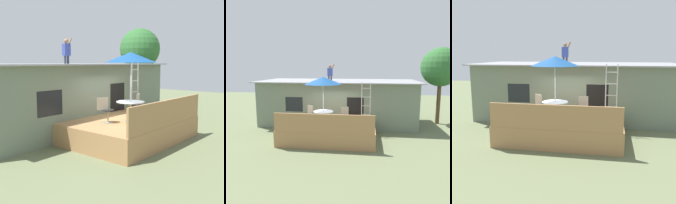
{
  "view_description": "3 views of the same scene",
  "coord_description": "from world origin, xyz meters",
  "views": [
    {
      "loc": [
        -8.83,
        -6.48,
        2.97
      ],
      "look_at": [
        0.34,
        1.14,
        1.34
      ],
      "focal_mm": 46.57,
      "sensor_mm": 36.0,
      "label": 1
    },
    {
      "loc": [
        2.03,
        -11.52,
        3.86
      ],
      "look_at": [
        0.41,
        0.41,
        1.95
      ],
      "focal_mm": 35.88,
      "sensor_mm": 36.0,
      "label": 2
    },
    {
      "loc": [
        1.96,
        -10.23,
        3.45
      ],
      "look_at": [
        -0.15,
        0.97,
        1.31
      ],
      "focal_mm": 41.8,
      "sensor_mm": 36.0,
      "label": 3
    }
  ],
  "objects": [
    {
      "name": "person_figure",
      "position": [
        -0.46,
        2.98,
        3.52
      ],
      "size": [
        0.47,
        0.2,
        1.11
      ],
      "color": "#33384C",
      "rests_on": "house"
    },
    {
      "name": "deck_railing",
      "position": [
        0.0,
        -1.68,
        1.25
      ],
      "size": [
        4.74,
        0.08,
        0.9
      ],
      "primitive_type": "cube",
      "color": "#A87A4C",
      "rests_on": "deck"
    },
    {
      "name": "patio_chair_right",
      "position": [
        0.69,
        0.12,
        1.26
      ],
      "size": [
        0.6,
        0.44,
        0.92
      ],
      "rotation": [
        0.0,
        0.0,
        -2.78
      ],
      "color": "#A59E8C",
      "rests_on": "deck"
    },
    {
      "name": "ground_plane",
      "position": [
        0.0,
        0.0,
        0.0
      ],
      "size": [
        40.0,
        40.0,
        0.0
      ],
      "primitive_type": "plane",
      "color": "#66704C"
    },
    {
      "name": "backyard_tree",
      "position": [
        6.74,
        4.15,
        3.8
      ],
      "size": [
        2.56,
        2.56,
        5.11
      ],
      "color": "brown",
      "rests_on": "ground"
    },
    {
      "name": "house",
      "position": [
        0.0,
        3.6,
        1.46
      ],
      "size": [
        10.5,
        4.5,
        2.92
      ],
      "color": "slate",
      "rests_on": "ground"
    },
    {
      "name": "deck",
      "position": [
        0.0,
        0.0,
        0.4
      ],
      "size": [
        4.84,
        3.46,
        0.8
      ],
      "primitive_type": "cube",
      "color": "#A87A4C",
      "rests_on": "ground"
    },
    {
      "name": "patio_umbrella",
      "position": [
        -0.28,
        -0.25,
        3.15
      ],
      "size": [
        1.9,
        1.9,
        2.54
      ],
      "color": "silver",
      "rests_on": "deck"
    },
    {
      "name": "patio_chair_left",
      "position": [
        -1.04,
        0.28,
        1.26
      ],
      "size": [
        0.56,
        0.46,
        0.92
      ],
      "rotation": [
        0.0,
        0.0,
        -0.61
      ],
      "color": "#A59E8C",
      "rests_on": "deck"
    },
    {
      "name": "patio_table",
      "position": [
        -0.28,
        -0.25,
        1.39
      ],
      "size": [
        1.04,
        1.04,
        0.74
      ],
      "color": "#A59E8C",
      "rests_on": "deck"
    },
    {
      "name": "step_ladder",
      "position": [
        1.91,
        1.1,
        1.9
      ],
      "size": [
        0.52,
        0.04,
        2.2
      ],
      "color": "silver",
      "rests_on": "deck"
    }
  ]
}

